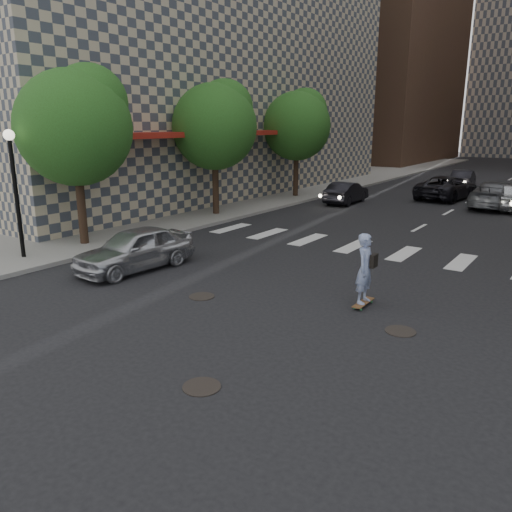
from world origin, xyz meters
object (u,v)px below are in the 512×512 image
(skateboarder, at_px, (366,269))
(silver_sedan, at_px, (135,249))
(traffic_car_a, at_px, (346,193))
(traffic_car_c, at_px, (447,188))
(lamppost, at_px, (14,176))
(tree_c, at_px, (299,123))
(traffic_car_e, at_px, (463,179))
(traffic_car_b, at_px, (498,195))
(tree_a, at_px, (78,122))
(traffic_car_d, at_px, (507,195))
(tree_b, at_px, (217,123))

(skateboarder, xyz_separation_m, silver_sedan, (-7.44, -1.08, -0.32))
(traffic_car_a, bearing_deg, traffic_car_c, -133.32)
(lamppost, xyz_separation_m, traffic_car_a, (3.64, 18.28, -2.30))
(tree_c, distance_m, traffic_car_e, 14.19)
(skateboarder, height_order, traffic_car_b, skateboarder)
(tree_c, relative_size, skateboarder, 3.42)
(lamppost, distance_m, traffic_car_a, 18.77)
(traffic_car_e, bearing_deg, traffic_car_a, 65.69)
(traffic_car_b, distance_m, traffic_car_e, 9.31)
(tree_c, bearing_deg, tree_a, -90.00)
(tree_a, height_order, traffic_car_b, tree_a)
(lamppost, distance_m, traffic_car_d, 24.51)
(traffic_car_a, distance_m, traffic_car_e, 12.36)
(tree_a, distance_m, tree_b, 8.00)
(traffic_car_b, bearing_deg, lamppost, 69.04)
(silver_sedan, bearing_deg, traffic_car_b, 74.91)
(tree_b, xyz_separation_m, tree_c, (0.00, 8.00, 0.00))
(tree_c, distance_m, skateboarder, 20.02)
(lamppost, bearing_deg, silver_sedan, 20.56)
(traffic_car_b, xyz_separation_m, traffic_car_e, (-3.80, 8.50, -0.09))
(traffic_car_d, bearing_deg, traffic_car_c, -30.93)
(traffic_car_c, xyz_separation_m, traffic_car_e, (-0.55, 6.62, -0.07))
(tree_b, relative_size, traffic_car_e, 1.66)
(traffic_car_c, bearing_deg, traffic_car_e, -77.85)
(traffic_car_a, bearing_deg, tree_a, 74.83)
(lamppost, height_order, skateboarder, lamppost)
(tree_a, distance_m, traffic_car_d, 22.45)
(silver_sedan, bearing_deg, tree_b, 118.46)
(traffic_car_e, bearing_deg, traffic_car_d, 110.44)
(lamppost, height_order, tree_b, tree_b)
(traffic_car_b, bearing_deg, tree_b, 50.73)
(tree_b, relative_size, traffic_car_a, 1.71)
(tree_a, distance_m, traffic_car_c, 22.59)
(tree_b, distance_m, traffic_car_c, 15.57)
(traffic_car_a, xyz_separation_m, traffic_car_b, (7.70, 3.22, 0.11))
(traffic_car_d, height_order, traffic_car_e, traffic_car_d)
(tree_a, bearing_deg, skateboarder, -0.29)
(tree_c, distance_m, traffic_car_c, 10.13)
(tree_b, height_order, silver_sedan, tree_b)
(traffic_car_a, xyz_separation_m, traffic_car_c, (4.45, 5.10, 0.09))
(traffic_car_a, relative_size, traffic_car_d, 0.85)
(lamppost, xyz_separation_m, tree_c, (0.05, 18.64, 1.71))
(lamppost, distance_m, traffic_car_e, 31.02)
(tree_c, distance_m, traffic_car_d, 12.69)
(traffic_car_d, bearing_deg, lamppost, 58.53)
(traffic_car_b, bearing_deg, traffic_car_c, -23.18)
(tree_a, height_order, traffic_car_a, tree_a)
(skateboarder, bearing_deg, traffic_car_c, 99.00)
(traffic_car_d, bearing_deg, traffic_car_e, -66.18)
(traffic_car_a, relative_size, traffic_car_e, 0.97)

